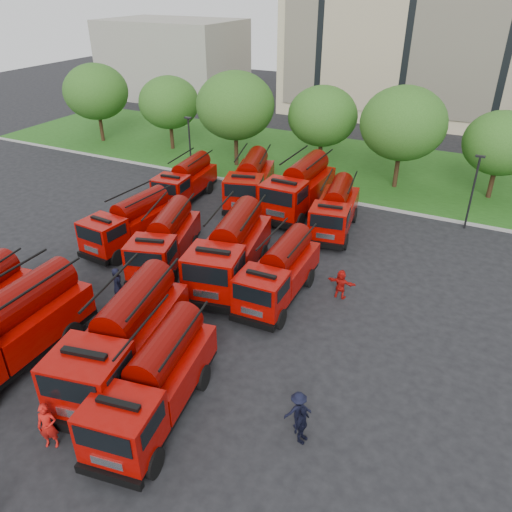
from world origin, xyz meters
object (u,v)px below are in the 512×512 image
at_px(fire_truck_1, 8,331).
at_px(fire_truck_11, 335,209).
at_px(fire_truck_9, 250,181).
at_px(fire_truck_8, 186,181).
at_px(firefighter_5, 339,297).
at_px(firefighter_4, 119,293).
at_px(fire_truck_3, 155,381).
at_px(fire_truck_7, 279,272).
at_px(fire_truck_5, 166,240).
at_px(firefighter_2, 301,440).
at_px(firefighter_3, 297,426).
at_px(fire_truck_2, 124,337).
at_px(firefighter_0, 53,445).
at_px(fire_truck_4, 130,222).
at_px(fire_truck_6, 230,250).
at_px(fire_truck_10, 299,187).

relative_size(fire_truck_1, fire_truck_11, 1.14).
bearing_deg(fire_truck_9, fire_truck_8, -175.27).
bearing_deg(firefighter_5, firefighter_4, 25.76).
distance_m(fire_truck_3, fire_truck_7, 9.54).
xyz_separation_m(fire_truck_5, firefighter_2, (12.02, -8.55, -1.59)).
distance_m(fire_truck_9, firefighter_3, 21.89).
distance_m(fire_truck_2, fire_truck_11, 17.46).
xyz_separation_m(fire_truck_3, fire_truck_7, (0.89, 9.49, -0.07)).
distance_m(fire_truck_9, firefighter_4, 14.49).
distance_m(fire_truck_8, firefighter_0, 23.23).
relative_size(fire_truck_7, fire_truck_8, 1.01).
bearing_deg(firefighter_4, firefighter_2, -146.27).
height_order(fire_truck_4, fire_truck_5, fire_truck_5).
xyz_separation_m(fire_truck_6, fire_truck_11, (3.23, 8.42, -0.26)).
height_order(firefighter_0, firefighter_2, firefighter_0).
distance_m(fire_truck_11, firefighter_4, 14.90).
bearing_deg(fire_truck_1, fire_truck_3, 1.81).
xyz_separation_m(fire_truck_2, fire_truck_7, (3.46, 8.11, -0.28)).
bearing_deg(fire_truck_11, firefighter_4, -131.20).
bearing_deg(fire_truck_10, fire_truck_6, -88.24).
xyz_separation_m(firefighter_4, firefighter_5, (10.84, 4.97, 0.00)).
relative_size(fire_truck_7, firefighter_0, 3.49).
xyz_separation_m(fire_truck_4, fire_truck_8, (-0.99, 7.76, -0.03)).
xyz_separation_m(fire_truck_6, firefighter_4, (-4.69, -4.11, -1.82)).
bearing_deg(fire_truck_6, fire_truck_10, 79.85).
bearing_deg(fire_truck_10, firefighter_4, -106.48).
relative_size(fire_truck_4, fire_truck_10, 0.85).
bearing_deg(fire_truck_8, fire_truck_3, -65.11).
height_order(fire_truck_4, fire_truck_10, fire_truck_10).
bearing_deg(fire_truck_4, fire_truck_9, 73.81).
bearing_deg(fire_truck_6, firefighter_4, -149.59).
bearing_deg(fire_truck_8, fire_truck_7, -43.16).
xyz_separation_m(fire_truck_5, fire_truck_6, (4.17, 0.29, 0.23)).
bearing_deg(fire_truck_10, fire_truck_2, -89.32).
bearing_deg(fire_truck_1, fire_truck_11, 64.64).
relative_size(fire_truck_5, fire_truck_8, 1.08).
relative_size(fire_truck_5, fire_truck_9, 0.94).
relative_size(fire_truck_2, fire_truck_7, 1.22).
height_order(firefighter_2, firefighter_5, firefighter_5).
distance_m(fire_truck_5, fire_truck_11, 11.43).
bearing_deg(fire_truck_11, fire_truck_10, 141.55).
bearing_deg(fire_truck_5, fire_truck_3, -73.26).
distance_m(fire_truck_3, firefighter_4, 9.34).
distance_m(fire_truck_10, firefighter_3, 20.19).
relative_size(fire_truck_1, firefighter_5, 4.90).
distance_m(fire_truck_5, firefighter_3, 14.23).
height_order(fire_truck_1, fire_truck_6, fire_truck_1).
bearing_deg(fire_truck_9, fire_truck_6, -84.65).
xyz_separation_m(fire_truck_1, fire_truck_10, (4.84, 20.88, 0.00)).
height_order(fire_truck_7, fire_truck_11, fire_truck_11).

